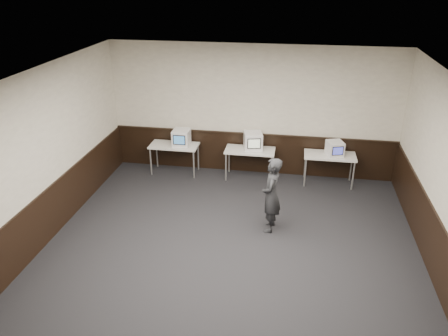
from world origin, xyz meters
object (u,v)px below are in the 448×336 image
object	(u,v)px
emac_center	(253,141)
desk_center	(250,152)
person	(271,195)
emac_right	(335,149)
emac_left	(181,138)
desk_left	(174,147)
desk_right	(330,157)

from	to	relation	value
emac_center	desk_center	bearing A→B (deg)	-161.87
emac_center	person	xyz separation A→B (m)	(0.61, -2.30, -0.20)
emac_center	emac_right	world-z (taller)	emac_center
desk_center	emac_left	xyz separation A→B (m)	(-1.70, -0.01, 0.28)
desk_center	emac_center	xyz separation A→B (m)	(0.06, 0.04, 0.28)
desk_left	desk_center	size ratio (longest dim) A/B	1.00
desk_left	emac_right	distance (m)	3.90
emac_center	person	bearing A→B (deg)	-87.93
desk_left	person	bearing A→B (deg)	-41.38
desk_center	desk_right	distance (m)	1.90
desk_left	emac_center	bearing A→B (deg)	1.10
emac_left	person	bearing A→B (deg)	-44.33
emac_center	emac_right	size ratio (longest dim) A/B	1.15
desk_left	emac_left	xyz separation A→B (m)	(0.20, -0.01, 0.28)
desk_center	person	size ratio (longest dim) A/B	0.78
person	desk_right	bearing A→B (deg)	155.98
desk_center	emac_right	xyz separation A→B (m)	(1.99, -0.04, 0.25)
desk_center	emac_left	world-z (taller)	emac_left
emac_right	emac_left	bearing A→B (deg)	162.08
desk_left	person	world-z (taller)	person
emac_left	emac_right	world-z (taller)	emac_left
person	emac_center	bearing A→B (deg)	-160.74
desk_left	emac_center	xyz separation A→B (m)	(1.96, 0.04, 0.28)
emac_right	emac_center	bearing A→B (deg)	160.31
desk_center	desk_right	world-z (taller)	same
emac_center	emac_right	xyz separation A→B (m)	(1.92, -0.08, -0.04)
desk_left	person	distance (m)	3.43
desk_center	emac_center	distance (m)	0.29
emac_left	desk_right	bearing A→B (deg)	-0.66
desk_right	emac_left	world-z (taller)	emac_left
emac_right	person	bearing A→B (deg)	-138.06
desk_left	desk_center	bearing A→B (deg)	0.00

